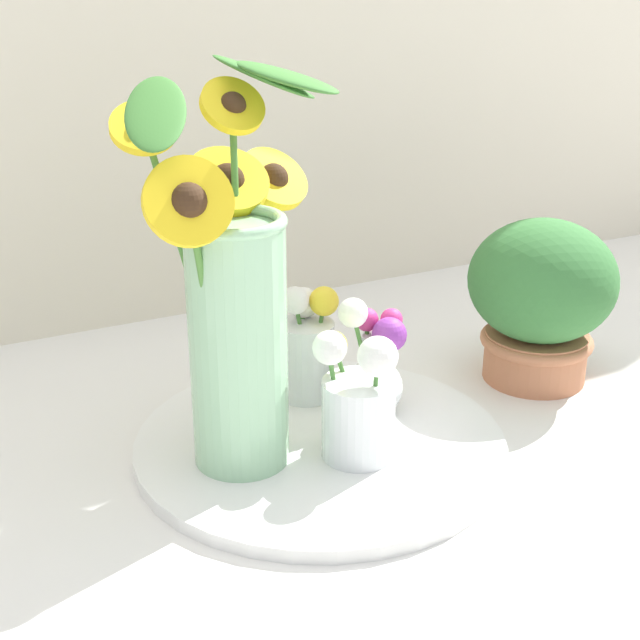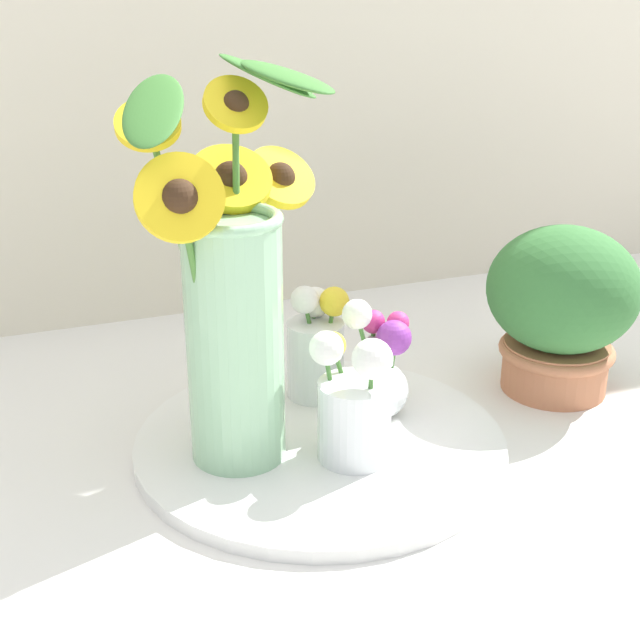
% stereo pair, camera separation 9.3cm
% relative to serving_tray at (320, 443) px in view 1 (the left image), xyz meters
% --- Properties ---
extents(ground_plane, '(6.00, 6.00, 0.00)m').
position_rel_serving_tray_xyz_m(ground_plane, '(0.00, -0.10, -0.01)').
color(ground_plane, silver).
extents(serving_tray, '(0.41, 0.41, 0.02)m').
position_rel_serving_tray_xyz_m(serving_tray, '(0.00, 0.00, 0.00)').
color(serving_tray, white).
rests_on(serving_tray, ground_plane).
extents(mason_jar_sunflowers, '(0.23, 0.17, 0.41)m').
position_rel_serving_tray_xyz_m(mason_jar_sunflowers, '(-0.09, 0.01, 0.18)').
color(mason_jar_sunflowers, '#99CC9E').
rests_on(mason_jar_sunflowers, serving_tray).
extents(vase_small_center, '(0.08, 0.09, 0.14)m').
position_rel_serving_tray_xyz_m(vase_small_center, '(0.02, -0.05, 0.07)').
color(vase_small_center, white).
rests_on(vase_small_center, serving_tray).
extents(vase_bulb_right, '(0.08, 0.07, 0.15)m').
position_rel_serving_tray_xyz_m(vase_bulb_right, '(0.08, 0.02, 0.07)').
color(vase_bulb_right, white).
rests_on(vase_bulb_right, serving_tray).
extents(vase_small_back, '(0.08, 0.07, 0.14)m').
position_rel_serving_tray_xyz_m(vase_small_back, '(0.03, 0.10, 0.07)').
color(vase_small_back, white).
rests_on(vase_small_back, serving_tray).
extents(potted_plant, '(0.19, 0.19, 0.21)m').
position_rel_serving_tray_xyz_m(potted_plant, '(0.33, 0.04, 0.11)').
color(potted_plant, '#B7704C').
rests_on(potted_plant, ground_plane).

